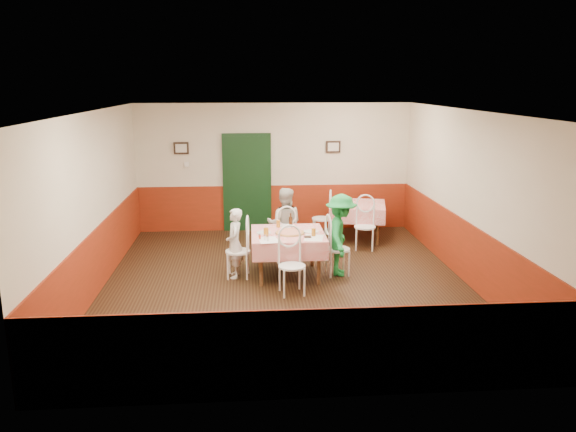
{
  "coord_description": "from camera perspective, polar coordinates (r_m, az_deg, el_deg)",
  "views": [
    {
      "loc": [
        -0.64,
        -8.75,
        3.23
      ],
      "look_at": [
        0.06,
        0.35,
        1.05
      ],
      "focal_mm": 35.0,
      "sensor_mm": 36.0,
      "label": 1
    }
  ],
  "objects": [
    {
      "name": "menu_right",
      "position": [
        9.15,
        2.65,
        -2.22
      ],
      "size": [
        0.38,
        0.45,
        0.0
      ],
      "primitive_type": "cube",
      "rotation": [
        0.0,
        0.0,
        -0.21
      ],
      "color": "white",
      "rests_on": "main_table"
    },
    {
      "name": "glass_a",
      "position": [
        9.18,
        -2.24,
        -1.68
      ],
      "size": [
        0.08,
        0.08,
        0.15
      ],
      "primitive_type": "cylinder",
      "rotation": [
        0.0,
        0.0,
        -0.01
      ],
      "color": "#BF7219",
      "rests_on": "main_table"
    },
    {
      "name": "left_wall",
      "position": [
        9.24,
        -19.12,
        1.26
      ],
      "size": [
        0.1,
        7.0,
        2.8
      ],
      "primitive_type": "cube",
      "color": "beige",
      "rests_on": "ground"
    },
    {
      "name": "chair_left",
      "position": [
        9.52,
        -5.12,
        -3.6
      ],
      "size": [
        0.45,
        0.45,
        0.9
      ],
      "primitive_type": null,
      "rotation": [
        0.0,
        0.0,
        -1.65
      ],
      "color": "white",
      "rests_on": "ground"
    },
    {
      "name": "menu_left",
      "position": [
        9.02,
        -2.0,
        -2.45
      ],
      "size": [
        0.35,
        0.44,
        0.0
      ],
      "primitive_type": "cube",
      "rotation": [
        0.0,
        0.0,
        0.13
      ],
      "color": "white",
      "rests_on": "main_table"
    },
    {
      "name": "picture_left",
      "position": [
        12.35,
        -10.79,
        6.79
      ],
      "size": [
        0.32,
        0.03,
        0.26
      ],
      "primitive_type": "cube",
      "color": "black",
      "rests_on": "back_wall"
    },
    {
      "name": "wainscot_back",
      "position": [
        12.55,
        -1.4,
        0.87
      ],
      "size": [
        6.0,
        0.03,
        1.0
      ],
      "primitive_type": "cube",
      "color": "maroon",
      "rests_on": "ground"
    },
    {
      "name": "wallet",
      "position": [
        9.17,
        2.02,
        -2.13
      ],
      "size": [
        0.11,
        0.09,
        0.02
      ],
      "primitive_type": "cube",
      "rotation": [
        0.0,
        0.0,
        -0.01
      ],
      "color": "black",
      "rests_on": "main_table"
    },
    {
      "name": "chair_far",
      "position": [
        10.35,
        -0.34,
        -2.14
      ],
      "size": [
        0.47,
        0.47,
        0.9
      ],
      "primitive_type": null,
      "rotation": [
        0.0,
        0.0,
        3.26
      ],
      "color": "white",
      "rests_on": "ground"
    },
    {
      "name": "plate_far",
      "position": [
        9.87,
        -0.18,
        -1.01
      ],
      "size": [
        0.25,
        0.25,
        0.01
      ],
      "primitive_type": "cylinder",
      "rotation": [
        0.0,
        0.0,
        -0.01
      ],
      "color": "white",
      "rests_on": "main_table"
    },
    {
      "name": "pizza",
      "position": [
        9.41,
        0.2,
        -1.68
      ],
      "size": [
        0.48,
        0.48,
        0.03
      ],
      "primitive_type": "cylinder",
      "rotation": [
        0.0,
        0.0,
        -0.01
      ],
      "color": "#B74723",
      "rests_on": "main_table"
    },
    {
      "name": "front_wall",
      "position": [
        5.59,
        2.42,
        -5.68
      ],
      "size": [
        6.0,
        0.1,
        2.8
      ],
      "primitive_type": "cube",
      "color": "beige",
      "rests_on": "ground"
    },
    {
      "name": "right_wall",
      "position": [
        9.65,
        17.84,
        1.85
      ],
      "size": [
        0.1,
        7.0,
        2.8
      ],
      "primitive_type": "cube",
      "color": "beige",
      "rests_on": "ground"
    },
    {
      "name": "plate_right",
      "position": [
        9.51,
        2.36,
        -1.58
      ],
      "size": [
        0.25,
        0.25,
        0.01
      ],
      "primitive_type": "cylinder",
      "rotation": [
        0.0,
        0.0,
        -0.01
      ],
      "color": "white",
      "rests_on": "main_table"
    },
    {
      "name": "picture_right",
      "position": [
        12.43,
        4.62,
        7.02
      ],
      "size": [
        0.32,
        0.03,
        0.26
      ],
      "primitive_type": "cube",
      "color": "black",
      "rests_on": "back_wall"
    },
    {
      "name": "ceiling",
      "position": [
        8.78,
        -0.24,
        10.63
      ],
      "size": [
        7.0,
        7.0,
        0.0
      ],
      "primitive_type": "plane",
      "color": "white",
      "rests_on": "back_wall"
    },
    {
      "name": "thermostat",
      "position": [
        12.38,
        -10.26,
        5.19
      ],
      "size": [
        0.1,
        0.03,
        0.1
      ],
      "primitive_type": "cube",
      "color": "white",
      "rests_on": "back_wall"
    },
    {
      "name": "shaker_a",
      "position": [
        9.01,
        -2.38,
        -2.19
      ],
      "size": [
        0.04,
        0.04,
        0.09
      ],
      "primitive_type": "cylinder",
      "rotation": [
        0.0,
        0.0,
        -0.01
      ],
      "color": "silver",
      "rests_on": "main_table"
    },
    {
      "name": "diner_right",
      "position": [
        9.57,
        5.38,
        -1.93
      ],
      "size": [
        0.68,
        0.99,
        1.41
      ],
      "primitive_type": "imported",
      "rotation": [
        0.0,
        0.0,
        1.39
      ],
      "color": "gray",
      "rests_on": "ground"
    },
    {
      "name": "second_table",
      "position": [
        11.89,
        7.05,
        -0.56
      ],
      "size": [
        1.34,
        1.34,
        0.77
      ],
      "primitive_type": "cube",
      "rotation": [
        0.0,
        0.0,
        -0.22
      ],
      "color": "red",
      "rests_on": "ground"
    },
    {
      "name": "beer_bottle",
      "position": [
        9.79,
        0.28,
        -0.5
      ],
      "size": [
        0.06,
        0.06,
        0.22
      ],
      "primitive_type": "cylinder",
      "rotation": [
        0.0,
        0.0,
        -0.01
      ],
      "color": "#381C0A",
      "rests_on": "main_table"
    },
    {
      "name": "chair_second_a",
      "position": [
        11.75,
        3.47,
        -0.28
      ],
      "size": [
        0.5,
        0.5,
        0.9
      ],
      "primitive_type": null,
      "rotation": [
        0.0,
        0.0,
        -1.79
      ],
      "color": "white",
      "rests_on": "ground"
    },
    {
      "name": "chair_second_b",
      "position": [
        11.16,
        7.81,
        -1.11
      ],
      "size": [
        0.5,
        0.5,
        0.9
      ],
      "primitive_type": null,
      "rotation": [
        0.0,
        0.0,
        -0.22
      ],
      "color": "white",
      "rests_on": "ground"
    },
    {
      "name": "chair_right",
      "position": [
        9.64,
        5.06,
        -3.39
      ],
      "size": [
        0.47,
        0.47,
        0.9
      ],
      "primitive_type": null,
      "rotation": [
        0.0,
        0.0,
        1.69
      ],
      "color": "white",
      "rests_on": "ground"
    },
    {
      "name": "floor",
      "position": [
        9.35,
        -0.22,
        -6.78
      ],
      "size": [
        7.0,
        7.0,
        0.0
      ],
      "primitive_type": "plane",
      "color": "black",
      "rests_on": "ground"
    },
    {
      "name": "diner_far",
      "position": [
        10.34,
        -0.36,
        -0.84
      ],
      "size": [
        0.73,
        0.61,
        1.36
      ],
      "primitive_type": "imported",
      "rotation": [
        0.0,
        0.0,
        2.99
      ],
      "color": "gray",
      "rests_on": "ground"
    },
    {
      "name": "diner_left",
      "position": [
        9.48,
        -5.44,
        -2.78
      ],
      "size": [
        0.29,
        0.44,
        1.19
      ],
      "primitive_type": "imported",
      "rotation": [
        0.0,
        0.0,
        -1.55
      ],
      "color": "gray",
      "rests_on": "ground"
    },
    {
      "name": "wainscot_front",
      "position": [
        5.96,
        2.31,
        -13.83
      ],
      "size": [
        6.0,
        0.03,
        1.0
      ],
      "primitive_type": "cube",
      "color": "maroon",
      "rests_on": "ground"
    },
    {
      "name": "door",
      "position": [
        12.39,
        -4.18,
        3.27
      ],
      "size": [
        0.96,
        0.06,
        2.1
      ],
      "primitive_type": "cube",
      "color": "black",
      "rests_on": "ground"
    },
    {
      "name": "main_table",
      "position": [
        9.56,
        0.0,
        -3.94
      ],
      "size": [
        1.23,
        1.23,
        0.77
      ],
      "primitive_type": "cube",
      "rotation": [
        0.0,
        0.0,
        -0.01
      ],
      "color": "red",
      "rests_on": "ground"
    },
    {
      "name": "plate_left",
      "position": [
        9.44,
        -2.48,
        -1.7
      ],
      "size": [
        0.25,
        0.25,
        0.01
      ],
      "primitive_type": "cylinder",
      "rotation": [
        0.0,
        0.0,
        -0.01
      ],
      "color": "white",
      "rests_on": "main_table"
    },
    {
      "name": "chair_near",
      "position": [
        8.73,
        0.4,
        -5.13
      ],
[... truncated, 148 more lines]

